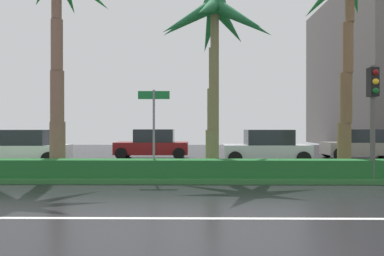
{
  "coord_description": "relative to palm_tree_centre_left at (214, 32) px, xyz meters",
  "views": [
    {
      "loc": [
        -0.17,
        -4.78,
        1.86
      ],
      "look_at": [
        -0.32,
        11.76,
        1.81
      ],
      "focal_mm": 31.3,
      "sensor_mm": 36.0,
      "label": 1
    }
  ],
  "objects": [
    {
      "name": "car_in_traffic_second",
      "position": [
        -3.29,
        6.79,
        -4.78
      ],
      "size": [
        4.3,
        2.02,
        1.72
      ],
      "rotation": [
        0.0,
        0.0,
        3.14
      ],
      "color": "maroon",
      "rests_on": "ground_plane"
    },
    {
      "name": "median_strip",
      "position": [
        -0.6,
        -0.35,
        -5.53
      ],
      "size": [
        85.5,
        4.0,
        0.15
      ],
      "primitive_type": "cube",
      "color": "#2D6B33",
      "rests_on": "ground_plane"
    },
    {
      "name": "traffic_signal_median_right",
      "position": [
        5.12,
        -2.05,
        -2.88
      ],
      "size": [
        0.28,
        0.43,
        3.74
      ],
      "color": "#4C4C47",
      "rests_on": "median_strip"
    },
    {
      "name": "car_in_traffic_leading",
      "position": [
        -9.29,
        3.5,
        -4.78
      ],
      "size": [
        4.3,
        2.02,
        1.72
      ],
      "rotation": [
        0.0,
        0.0,
        3.14
      ],
      "color": "white",
      "rests_on": "ground_plane"
    },
    {
      "name": "ground_plane",
      "position": [
        -0.6,
        0.65,
        -5.66
      ],
      "size": [
        90.0,
        42.0,
        0.1
      ],
      "primitive_type": "cube",
      "color": "black"
    },
    {
      "name": "palm_tree_centre",
      "position": [
        4.95,
        -0.71,
        0.83
      ],
      "size": [
        4.39,
        4.08,
        8.01
      ],
      "color": "brown",
      "rests_on": "median_strip"
    },
    {
      "name": "near_lane_divider_stripe",
      "position": [
        -0.6,
        -6.35,
        -5.61
      ],
      "size": [
        81.0,
        0.14,
        0.01
      ],
      "primitive_type": "cube",
      "color": "white",
      "rests_on": "ground_plane"
    },
    {
      "name": "street_name_sign",
      "position": [
        -2.2,
        -1.53,
        -3.53
      ],
      "size": [
        1.1,
        0.08,
        3.0
      ],
      "color": "slate",
      "rests_on": "median_strip"
    },
    {
      "name": "median_hedge",
      "position": [
        -0.6,
        -1.75,
        -5.16
      ],
      "size": [
        76.5,
        0.7,
        0.6
      ],
      "color": "#1E6028",
      "rests_on": "median_strip"
    },
    {
      "name": "palm_tree_centre_left",
      "position": [
        0.0,
        0.0,
        0.0
      ],
      "size": [
        4.75,
        4.72,
        6.95
      ],
      "color": "#6D6543",
      "rests_on": "median_strip"
    },
    {
      "name": "car_in_traffic_third",
      "position": [
        2.88,
        3.92,
        -4.78
      ],
      "size": [
        4.3,
        2.02,
        1.72
      ],
      "rotation": [
        0.0,
        0.0,
        3.14
      ],
      "color": "silver",
      "rests_on": "ground_plane"
    },
    {
      "name": "car_in_traffic_fourth",
      "position": [
        9.11,
        6.69,
        -4.78
      ],
      "size": [
        4.3,
        2.02,
        1.72
      ],
      "rotation": [
        0.0,
        0.0,
        3.14
      ],
      "color": "gray",
      "rests_on": "ground_plane"
    }
  ]
}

